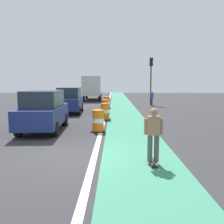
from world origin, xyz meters
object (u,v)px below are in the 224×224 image
parked_suv_nearest (44,110)px  parked_suv_second (70,100)px  pedestrian_crossing (152,98)px  traffic_barrel_back (105,106)px  traffic_barrel_mid (105,112)px  skateboarder_on_lane (153,134)px  traffic_barrel_front (98,121)px  traffic_barrel_far (107,103)px  traffic_light_corner (151,73)px  delivery_truck_down_block (92,87)px

parked_suv_nearest → parked_suv_second: same height
pedestrian_crossing → traffic_barrel_back: bearing=-127.3°
pedestrian_crossing → traffic_barrel_mid: bearing=-115.1°
traffic_barrel_back → pedestrian_crossing: 7.68m
skateboarder_on_lane → parked_suv_nearest: (-4.75, 5.24, 0.12)m
parked_suv_second → skateboarder_on_lane: bearing=-69.4°
skateboarder_on_lane → traffic_barrel_back: (-1.89, 12.40, -0.38)m
traffic_barrel_front → traffic_barrel_far: same height
traffic_barrel_back → pedestrian_crossing: bearing=52.7°
traffic_barrel_back → parked_suv_second: bearing=175.8°
traffic_light_corner → pedestrian_crossing: bearing=-94.3°
traffic_barrel_front → traffic_barrel_far: size_ratio=1.00×
skateboarder_on_lane → delivery_truck_down_block: delivery_truck_down_block is taller
traffic_barrel_front → delivery_truck_down_block: size_ratio=0.14×
parked_suv_nearest → traffic_barrel_far: 11.35m
traffic_barrel_front → traffic_barrel_back: 7.46m
traffic_barrel_far → traffic_light_corner: traffic_light_corner is taller
parked_suv_second → traffic_barrel_mid: bearing=-51.3°
skateboarder_on_lane → traffic_barrel_far: size_ratio=1.55×
traffic_light_corner → parked_suv_second: bearing=-135.4°
delivery_truck_down_block → traffic_barrel_back: bearing=-81.2°
parked_suv_second → traffic_barrel_far: (2.91, 3.58, -0.50)m
skateboarder_on_lane → traffic_light_corner: size_ratio=0.33×
traffic_barrel_front → pedestrian_crossing: (4.72, 13.57, 0.33)m
traffic_barrel_front → traffic_light_corner: bearing=72.3°
traffic_barrel_back → traffic_barrel_far: (0.05, 3.79, 0.00)m
traffic_barrel_front → traffic_barrel_back: (0.07, 7.46, 0.00)m
traffic_barrel_front → traffic_barrel_mid: (0.21, 3.93, 0.00)m
parked_suv_nearest → delivery_truck_down_block: size_ratio=0.61×
traffic_barrel_front → parked_suv_second: bearing=110.0°
traffic_light_corner → traffic_barrel_mid: bearing=-112.4°
skateboarder_on_lane → traffic_barrel_back: 12.55m
skateboarder_on_lane → traffic_light_corner: 20.50m
pedestrian_crossing → traffic_barrel_front: bearing=-109.2°
traffic_barrel_mid → traffic_light_corner: (4.63, 11.26, 2.97)m
parked_suv_nearest → traffic_barrel_mid: size_ratio=4.29×
traffic_barrel_far → delivery_truck_down_block: 11.21m
traffic_barrel_back → traffic_light_corner: size_ratio=0.21×
parked_suv_second → traffic_barrel_front: 8.18m
delivery_truck_down_block → traffic_barrel_front: bearing=-84.3°
pedestrian_crossing → parked_suv_second: bearing=-141.9°
pedestrian_crossing → traffic_barrel_far: bearing=-153.3°
traffic_barrel_front → traffic_barrel_back: size_ratio=1.00×
skateboarder_on_lane → pedestrian_crossing: (2.76, 18.51, -0.05)m
parked_suv_nearest → traffic_barrel_far: (2.91, 10.96, -0.50)m
delivery_truck_down_block → traffic_light_corner: size_ratio=1.50×
traffic_barrel_front → traffic_light_corner: (4.85, 15.19, 2.97)m
parked_suv_nearest → pedestrian_crossing: parked_suv_nearest is taller
delivery_truck_down_block → traffic_barrel_far: bearing=-77.9°
parked_suv_nearest → pedestrian_crossing: (7.51, 13.27, -0.17)m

